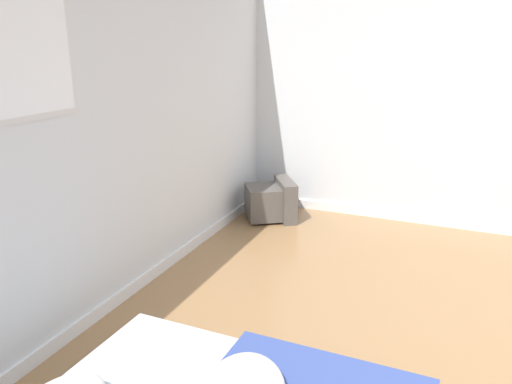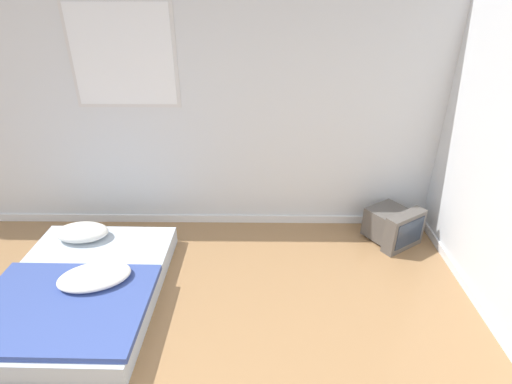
# 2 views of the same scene
# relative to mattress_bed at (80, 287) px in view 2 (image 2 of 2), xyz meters

# --- Properties ---
(wall_back) EXTENTS (7.63, 0.08, 2.60)m
(wall_back) POSITION_rel_mattress_bed_xyz_m (0.80, 1.31, 1.18)
(wall_back) COLOR silver
(wall_back) RESTS_ON ground_plane
(mattress_bed) EXTENTS (1.36, 1.76, 0.32)m
(mattress_bed) POSITION_rel_mattress_bed_xyz_m (0.00, 0.00, 0.00)
(mattress_bed) COLOR silver
(mattress_bed) RESTS_ON ground_plane
(crt_tv) EXTENTS (0.61, 0.62, 0.40)m
(crt_tv) POSITION_rel_mattress_bed_xyz_m (2.96, 0.92, 0.07)
(crt_tv) COLOR #56514C
(crt_tv) RESTS_ON ground_plane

